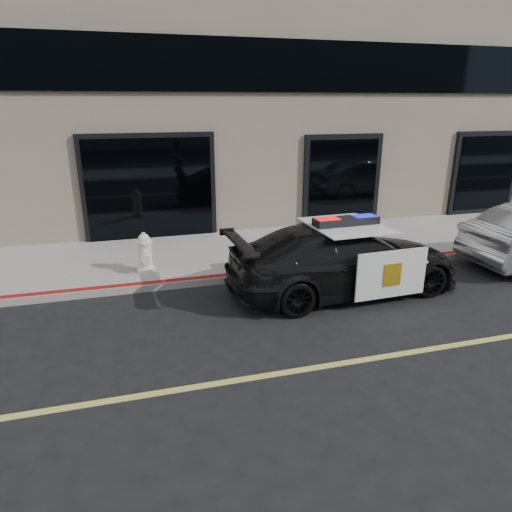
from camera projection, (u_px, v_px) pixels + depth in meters
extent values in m
plane|color=black|center=(261.00, 377.00, 6.31)|extent=(120.00, 120.00, 0.00)
cube|color=gray|center=(200.00, 255.00, 11.08)|extent=(60.00, 3.50, 0.15)
cube|color=#756856|center=(166.00, 20.00, 13.96)|extent=(60.00, 7.00, 12.00)
imported|color=black|center=(344.00, 259.00, 8.98)|extent=(2.30, 4.82, 1.35)
cube|color=white|center=(392.00, 274.00, 8.25)|extent=(1.44, 0.10, 0.90)
cube|color=white|center=(340.00, 244.00, 9.99)|extent=(1.44, 0.10, 0.90)
cube|color=white|center=(346.00, 225.00, 8.76)|extent=(1.42, 1.68, 0.02)
cube|color=gold|center=(393.00, 275.00, 8.22)|extent=(0.36, 0.03, 0.43)
cube|color=black|center=(346.00, 221.00, 8.73)|extent=(1.31, 0.39, 0.16)
cube|color=red|center=(328.00, 222.00, 8.61)|extent=(0.46, 0.31, 0.15)
cube|color=#0C19CC|center=(364.00, 219.00, 8.85)|extent=(0.46, 0.31, 0.15)
cylinder|color=#FEEECD|center=(146.00, 269.00, 9.82)|extent=(0.39, 0.39, 0.09)
cylinder|color=#FEEECD|center=(145.00, 255.00, 9.72)|extent=(0.28, 0.28, 0.54)
cylinder|color=#FEEECD|center=(144.00, 242.00, 9.62)|extent=(0.33, 0.33, 0.06)
sphere|color=#FEEECD|center=(144.00, 239.00, 9.60)|extent=(0.25, 0.25, 0.25)
cylinder|color=#FEEECD|center=(143.00, 234.00, 9.57)|extent=(0.08, 0.08, 0.08)
cylinder|color=#FEEECD|center=(144.00, 249.00, 9.86)|extent=(0.14, 0.13, 0.14)
cylinder|color=#FEEECD|center=(145.00, 255.00, 9.52)|extent=(0.14, 0.13, 0.14)
cylinder|color=#FEEECD|center=(146.00, 259.00, 9.52)|extent=(0.18, 0.15, 0.18)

